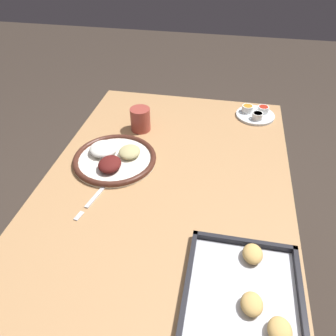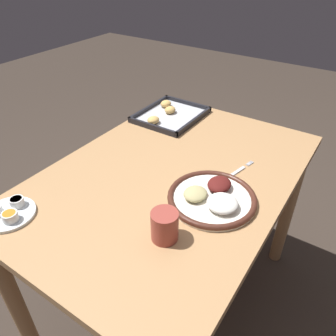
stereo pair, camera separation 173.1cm
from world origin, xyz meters
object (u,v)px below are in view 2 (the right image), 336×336
Objects in this scene: dinner_plate at (213,197)px; baking_tray at (169,114)px; saucer_plate at (8,212)px; drinking_cup at (165,226)px; fork at (235,173)px.

dinner_plate reaches higher than baking_tray.
saucer_plate is 0.84m from baking_tray.
baking_tray is at bearing 32.66° from drinking_cup.
drinking_cup reaches higher than dinner_plate.
fork is 0.52m from baking_tray.
fork is at bearing 0.40° from dinner_plate.
dinner_plate is 1.47× the size of fork.
dinner_plate is 0.22m from drinking_cup.
drinking_cup reaches higher than saucer_plate.
dinner_plate is at bearing -166.93° from fork.
baking_tray is at bearing -2.04° from saucer_plate.
baking_tray is (0.84, -0.03, -0.00)m from saucer_plate.
fork is 0.40m from drinking_cup.
fork is 1.23× the size of saucer_plate.
baking_tray is 0.77m from drinking_cup.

